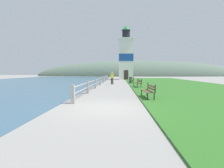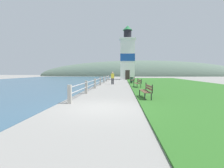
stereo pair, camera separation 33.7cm
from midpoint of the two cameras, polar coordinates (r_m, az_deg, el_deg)
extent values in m
plane|color=gray|center=(8.08, -2.45, -7.83)|extent=(160.00, 160.00, 0.00)
cube|color=#2D6623|center=(24.15, 20.46, -0.11)|extent=(12.00, 45.53, 0.06)
cube|color=#385B75|center=(27.65, -29.80, 0.06)|extent=(24.00, 72.85, 0.01)
cube|color=#A8A399|center=(9.31, -12.68, -3.28)|extent=(0.18, 0.18, 0.99)
cube|color=#A8A399|center=(13.31, -7.71, -1.05)|extent=(0.18, 0.18, 0.99)
cube|color=#A8A399|center=(17.37, -5.05, 0.15)|extent=(0.18, 0.18, 0.99)
cube|color=#A8A399|center=(21.46, -3.41, 0.89)|extent=(0.18, 0.18, 0.99)
cube|color=#A8A399|center=(25.56, -2.29, 1.40)|extent=(0.18, 0.18, 0.99)
cube|color=#A8A399|center=(29.67, -1.48, 1.76)|extent=(0.18, 0.18, 0.99)
cube|color=#A8A399|center=(33.79, -0.87, 2.04)|extent=(0.18, 0.18, 0.99)
cylinder|color=#B2B2B7|center=(21.44, -3.41, 1.81)|extent=(0.06, 24.80, 0.06)
cylinder|color=#B2B2B7|center=(21.46, -3.41, 0.89)|extent=(0.06, 24.80, 0.06)
cube|color=brown|center=(10.92, 10.83, -2.31)|extent=(0.22, 1.94, 0.04)
cube|color=brown|center=(10.94, 11.58, -2.31)|extent=(0.22, 1.94, 0.04)
cube|color=brown|center=(10.97, 12.33, -2.30)|extent=(0.22, 1.94, 0.04)
cube|color=brown|center=(10.96, 12.80, -0.65)|extent=(0.16, 1.93, 0.11)
cube|color=brown|center=(10.98, 12.79, -1.47)|extent=(0.16, 1.93, 0.11)
cube|color=black|center=(10.02, 11.58, -4.30)|extent=(0.05, 0.05, 0.45)
cube|color=black|center=(11.86, 9.80, -2.99)|extent=(0.05, 0.05, 0.45)
cube|color=black|center=(10.10, 13.64, -4.26)|extent=(0.05, 0.05, 0.45)
cube|color=black|center=(11.93, 11.55, -2.97)|extent=(0.05, 0.05, 0.45)
cube|color=black|center=(10.06, 13.96, -1.61)|extent=(0.05, 0.05, 0.49)
cube|color=black|center=(11.89, 11.81, -0.72)|extent=(0.05, 0.05, 0.49)
cube|color=brown|center=(18.37, 8.29, 0.26)|extent=(0.34, 1.71, 0.04)
cube|color=brown|center=(18.40, 8.73, 0.26)|extent=(0.34, 1.71, 0.04)
cube|color=brown|center=(18.44, 9.18, 0.27)|extent=(0.34, 1.71, 0.04)
cube|color=brown|center=(18.44, 9.45, 1.25)|extent=(0.28, 1.70, 0.11)
cube|color=brown|center=(18.45, 9.45, 0.76)|extent=(0.28, 1.70, 0.11)
cube|color=black|center=(17.58, 8.74, -0.71)|extent=(0.06, 0.06, 0.45)
cube|color=black|center=(19.19, 7.64, -0.31)|extent=(0.06, 0.06, 0.45)
cube|color=black|center=(17.66, 9.91, -0.70)|extent=(0.06, 0.06, 0.45)
cube|color=black|center=(19.27, 8.71, -0.30)|extent=(0.06, 0.06, 0.45)
cube|color=black|center=(17.64, 10.08, 0.82)|extent=(0.06, 0.06, 0.49)
cube|color=black|center=(19.25, 8.87, 1.10)|extent=(0.06, 0.06, 0.49)
cube|color=brown|center=(25.19, 6.77, 1.28)|extent=(0.32, 1.96, 0.04)
cube|color=brown|center=(25.19, 7.11, 1.28)|extent=(0.32, 1.96, 0.04)
cube|color=brown|center=(25.18, 7.44, 1.28)|extent=(0.32, 1.96, 0.04)
cube|color=brown|center=(25.16, 7.65, 2.00)|extent=(0.26, 1.95, 0.11)
cube|color=brown|center=(25.17, 7.64, 1.64)|extent=(0.26, 1.95, 0.11)
cube|color=black|center=(24.26, 6.57, 0.60)|extent=(0.06, 0.06, 0.45)
cube|color=black|center=(26.16, 6.79, 0.84)|extent=(0.06, 0.06, 0.45)
cube|color=black|center=(24.24, 7.44, 0.59)|extent=(0.06, 0.06, 0.45)
cube|color=black|center=(26.14, 7.60, 0.84)|extent=(0.06, 0.06, 0.45)
cube|color=black|center=(24.22, 7.57, 1.70)|extent=(0.06, 0.06, 0.49)
cube|color=black|center=(26.12, 7.72, 1.86)|extent=(0.06, 0.06, 0.49)
cube|color=white|center=(38.13, 5.31, 7.87)|extent=(2.99, 2.99, 8.47)
cube|color=#194799|center=(38.16, 5.31, 8.50)|extent=(3.03, 3.03, 1.52)
cube|color=white|center=(38.66, 5.35, 14.33)|extent=(3.44, 3.44, 0.25)
cylinder|color=black|center=(38.86, 5.36, 15.80)|extent=(1.64, 1.64, 1.78)
cone|color=#23703D|center=(39.16, 5.38, 17.77)|extent=(2.06, 2.06, 0.98)
cube|color=#332823|center=(36.53, 5.35, 2.96)|extent=(0.90, 0.06, 2.00)
cylinder|color=#28282D|center=(22.98, 0.38, 0.89)|extent=(0.15, 0.15, 0.81)
cylinder|color=#28282D|center=(22.98, 0.83, 0.89)|extent=(0.15, 0.15, 0.81)
cube|color=yellow|center=(22.96, 0.60, 2.66)|extent=(0.42, 0.24, 0.61)
sphere|color=tan|center=(22.95, 0.61, 3.74)|extent=(0.22, 0.22, 0.22)
cylinder|color=#2D5138|center=(26.93, 6.76, 1.31)|extent=(0.50, 0.50, 0.80)
cylinder|color=black|center=(26.91, 6.76, 2.20)|extent=(0.54, 0.54, 0.04)
ellipsoid|color=#566B5B|center=(68.62, 9.54, 2.58)|extent=(80.00, 16.00, 12.00)
camera|label=1|loc=(0.17, -89.50, 0.03)|focal=28.00mm
camera|label=2|loc=(0.17, 90.50, -0.03)|focal=28.00mm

